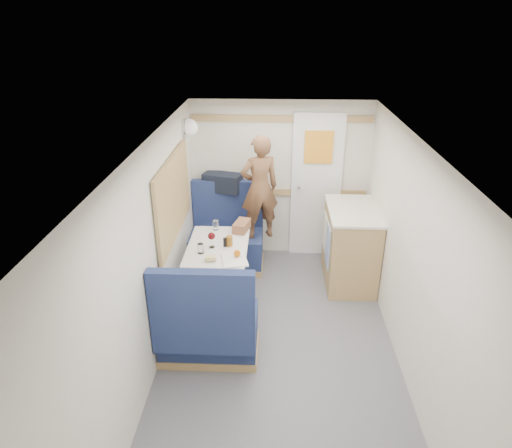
{
  "coord_description": "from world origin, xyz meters",
  "views": [
    {
      "loc": [
        -0.07,
        -3.18,
        2.92
      ],
      "look_at": [
        -0.25,
        0.9,
        1.02
      ],
      "focal_mm": 32.0,
      "sensor_mm": 36.0,
      "label": 1
    }
  ],
  "objects_px": {
    "cheese_block": "(211,258)",
    "tumbler_mid": "(216,225)",
    "bench_far": "(227,243)",
    "tumbler_left": "(201,248)",
    "galley_counter": "(350,245)",
    "orange_fruit": "(237,253)",
    "beer_glass": "(229,241)",
    "duffel_bag": "(223,182)",
    "bread_loaf": "(242,226)",
    "wine_glass": "(212,237)",
    "dome_light": "(189,128)",
    "tray": "(234,259)",
    "dinette_table": "(218,258)",
    "pepper_grinder": "(225,242)",
    "person": "(260,188)",
    "bench_near": "(208,331)"
  },
  "relations": [
    {
      "from": "wine_glass",
      "to": "beer_glass",
      "type": "height_order",
      "value": "wine_glass"
    },
    {
      "from": "cheese_block",
      "to": "tumbler_left",
      "type": "bearing_deg",
      "value": 126.92
    },
    {
      "from": "tumbler_left",
      "to": "bench_far",
      "type": "bearing_deg",
      "value": 81.87
    },
    {
      "from": "tumbler_left",
      "to": "pepper_grinder",
      "type": "height_order",
      "value": "tumbler_left"
    },
    {
      "from": "dome_light",
      "to": "bread_loaf",
      "type": "distance_m",
      "value": 1.25
    },
    {
      "from": "beer_glass",
      "to": "pepper_grinder",
      "type": "relative_size",
      "value": 1.11
    },
    {
      "from": "bench_far",
      "to": "tumbler_left",
      "type": "distance_m",
      "value": 1.15
    },
    {
      "from": "tumbler_left",
      "to": "tray",
      "type": "bearing_deg",
      "value": -20.75
    },
    {
      "from": "cheese_block",
      "to": "tumbler_mid",
      "type": "height_order",
      "value": "tumbler_mid"
    },
    {
      "from": "beer_glass",
      "to": "bread_loaf",
      "type": "height_order",
      "value": "same"
    },
    {
      "from": "tumbler_mid",
      "to": "beer_glass",
      "type": "bearing_deg",
      "value": -63.54
    },
    {
      "from": "pepper_grinder",
      "to": "galley_counter",
      "type": "bearing_deg",
      "value": 22.2
    },
    {
      "from": "bench_far",
      "to": "cheese_block",
      "type": "height_order",
      "value": "bench_far"
    },
    {
      "from": "tumbler_left",
      "to": "orange_fruit",
      "type": "bearing_deg",
      "value": -12.67
    },
    {
      "from": "tray",
      "to": "bench_far",
      "type": "bearing_deg",
      "value": 99.71
    },
    {
      "from": "tumbler_mid",
      "to": "bench_far",
      "type": "bearing_deg",
      "value": 82.51
    },
    {
      "from": "duffel_bag",
      "to": "bread_loaf",
      "type": "distance_m",
      "value": 0.84
    },
    {
      "from": "tumbler_left",
      "to": "tumbler_mid",
      "type": "bearing_deg",
      "value": 81.3
    },
    {
      "from": "dinette_table",
      "to": "wine_glass",
      "type": "distance_m",
      "value": 0.29
    },
    {
      "from": "dome_light",
      "to": "duffel_bag",
      "type": "distance_m",
      "value": 0.85
    },
    {
      "from": "bench_far",
      "to": "galley_counter",
      "type": "xyz_separation_m",
      "value": [
        1.47,
        -0.31,
        0.17
      ]
    },
    {
      "from": "person",
      "to": "bench_far",
      "type": "bearing_deg",
      "value": -31.21
    },
    {
      "from": "galley_counter",
      "to": "tray",
      "type": "distance_m",
      "value": 1.55
    },
    {
      "from": "duffel_bag",
      "to": "bread_loaf",
      "type": "bearing_deg",
      "value": -52.59
    },
    {
      "from": "duffel_bag",
      "to": "pepper_grinder",
      "type": "height_order",
      "value": "duffel_bag"
    },
    {
      "from": "galley_counter",
      "to": "tumbler_mid",
      "type": "height_order",
      "value": "galley_counter"
    },
    {
      "from": "tumbler_mid",
      "to": "dome_light",
      "type": "bearing_deg",
      "value": 124.43
    },
    {
      "from": "bench_near",
      "to": "duffel_bag",
      "type": "relative_size",
      "value": 2.26
    },
    {
      "from": "tray",
      "to": "orange_fruit",
      "type": "xyz_separation_m",
      "value": [
        0.03,
        0.05,
        0.04
      ]
    },
    {
      "from": "dome_light",
      "to": "orange_fruit",
      "type": "bearing_deg",
      "value": -60.93
    },
    {
      "from": "galley_counter",
      "to": "person",
      "type": "bearing_deg",
      "value": 167.66
    },
    {
      "from": "dinette_table",
      "to": "person",
      "type": "bearing_deg",
      "value": 62.54
    },
    {
      "from": "dinette_table",
      "to": "duffel_bag",
      "type": "xyz_separation_m",
      "value": [
        -0.06,
        1.12,
        0.45
      ]
    },
    {
      "from": "bench_far",
      "to": "beer_glass",
      "type": "xyz_separation_m",
      "value": [
        0.12,
        -0.87,
        0.47
      ]
    },
    {
      "from": "dome_light",
      "to": "cheese_block",
      "type": "distance_m",
      "value": 1.59
    },
    {
      "from": "dinette_table",
      "to": "tray",
      "type": "distance_m",
      "value": 0.4
    },
    {
      "from": "tumbler_mid",
      "to": "pepper_grinder",
      "type": "relative_size",
      "value": 1.14
    },
    {
      "from": "wine_glass",
      "to": "tumbler_left",
      "type": "height_order",
      "value": "wine_glass"
    },
    {
      "from": "bench_far",
      "to": "tray",
      "type": "bearing_deg",
      "value": -80.29
    },
    {
      "from": "dome_light",
      "to": "bread_loaf",
      "type": "height_order",
      "value": "dome_light"
    },
    {
      "from": "bench_near",
      "to": "orange_fruit",
      "type": "xyz_separation_m",
      "value": [
        0.23,
        0.61,
        0.47
      ]
    },
    {
      "from": "bench_far",
      "to": "orange_fruit",
      "type": "bearing_deg",
      "value": -78.65
    },
    {
      "from": "beer_glass",
      "to": "person",
      "type": "bearing_deg",
      "value": 70.08
    },
    {
      "from": "bench_near",
      "to": "bread_loaf",
      "type": "relative_size",
      "value": 4.12
    },
    {
      "from": "dome_light",
      "to": "cheese_block",
      "type": "relative_size",
      "value": 1.87
    },
    {
      "from": "wine_glass",
      "to": "pepper_grinder",
      "type": "bearing_deg",
      "value": 12.27
    },
    {
      "from": "dome_light",
      "to": "person",
      "type": "bearing_deg",
      "value": -4.88
    },
    {
      "from": "galley_counter",
      "to": "orange_fruit",
      "type": "xyz_separation_m",
      "value": [
        -1.24,
        -0.81,
        0.31
      ]
    },
    {
      "from": "person",
      "to": "tray",
      "type": "bearing_deg",
      "value": 59.5
    },
    {
      "from": "bench_far",
      "to": "bench_near",
      "type": "distance_m",
      "value": 1.73
    }
  ]
}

